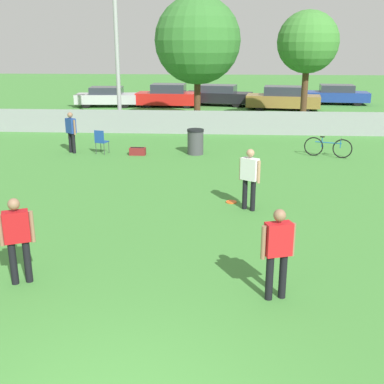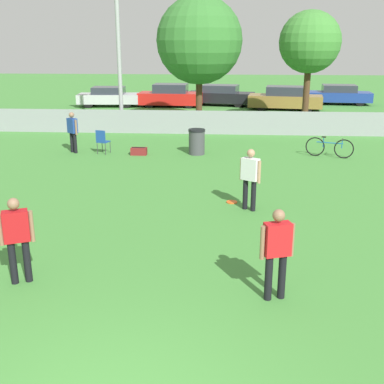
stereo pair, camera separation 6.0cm
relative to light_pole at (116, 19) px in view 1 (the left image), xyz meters
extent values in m
cube|color=gray|center=(3.82, -0.93, -4.61)|extent=(27.42, 0.03, 1.10)
cylinder|color=#9E9EA3|center=(0.00, 0.00, -0.94)|extent=(0.20, 0.20, 8.45)
cylinder|color=#4C331E|center=(3.73, 1.12, -3.84)|extent=(0.32, 0.32, 2.64)
sphere|color=#33702D|center=(3.73, 1.12, -0.95)|extent=(4.19, 4.19, 4.19)
cylinder|color=#4C331E|center=(9.12, 1.70, -3.66)|extent=(0.32, 0.32, 3.00)
sphere|color=#3D7F33|center=(9.12, 1.70, -1.03)|extent=(3.02, 3.02, 3.02)
cylinder|color=black|center=(5.87, -15.95, -4.76)|extent=(0.13, 0.13, 0.81)
cylinder|color=black|center=(6.10, -15.88, -4.76)|extent=(0.13, 0.13, 0.81)
cube|color=red|center=(5.99, -15.92, -4.07)|extent=(0.48, 0.34, 0.56)
sphere|color=#8C664C|center=(5.99, -15.92, -3.66)|extent=(0.21, 0.21, 0.21)
cylinder|color=#8C664C|center=(5.74, -16.00, -4.11)|extent=(0.08, 0.08, 0.57)
cylinder|color=#8C664C|center=(6.23, -15.84, -4.11)|extent=(0.08, 0.08, 0.57)
cylinder|color=black|center=(1.37, -15.70, -4.76)|extent=(0.13, 0.13, 0.81)
cylinder|color=black|center=(1.59, -15.61, -4.76)|extent=(0.13, 0.13, 0.81)
cube|color=#B21419|center=(1.48, -15.66, -4.07)|extent=(0.49, 0.38, 0.56)
sphere|color=#8C664C|center=(1.48, -15.66, -3.66)|extent=(0.21, 0.21, 0.21)
cylinder|color=#8C664C|center=(1.24, -15.76, -4.11)|extent=(0.08, 0.08, 0.57)
cylinder|color=#8C664C|center=(1.72, -15.55, -4.11)|extent=(0.08, 0.08, 0.57)
cylinder|color=black|center=(5.65, -11.36, -4.76)|extent=(0.13, 0.13, 0.81)
cylinder|color=black|center=(5.85, -11.50, -4.76)|extent=(0.13, 0.13, 0.81)
cube|color=silver|center=(5.75, -11.43, -4.07)|extent=(0.49, 0.43, 0.56)
sphere|color=tan|center=(5.75, -11.43, -3.66)|extent=(0.21, 0.21, 0.21)
cylinder|color=tan|center=(5.53, -11.29, -4.11)|extent=(0.08, 0.08, 0.57)
cylinder|color=tan|center=(5.96, -11.57, -4.11)|extent=(0.08, 0.08, 0.57)
cylinder|color=black|center=(-0.72, -5.27, -4.77)|extent=(0.13, 0.13, 0.78)
cylinder|color=black|center=(-0.89, -5.12, -4.77)|extent=(0.13, 0.13, 0.78)
cube|color=navy|center=(-0.80, -5.20, -4.10)|extent=(0.46, 0.43, 0.56)
sphere|color=#8C664C|center=(-0.80, -5.20, -3.68)|extent=(0.21, 0.21, 0.21)
cylinder|color=#8C664C|center=(-0.61, -5.35, -4.13)|extent=(0.08, 0.08, 0.57)
cylinder|color=#8C664C|center=(-1.00, -5.04, -4.13)|extent=(0.08, 0.08, 0.57)
cylinder|color=#E5591E|center=(5.31, -10.87, -5.15)|extent=(0.29, 0.29, 0.03)
torus|color=#E5591E|center=(5.31, -10.87, -5.14)|extent=(0.29, 0.29, 0.03)
cylinder|color=#333338|center=(0.62, -5.11, -4.94)|extent=(0.02, 0.02, 0.44)
cylinder|color=#333338|center=(0.27, -5.01, -4.94)|extent=(0.02, 0.02, 0.44)
cylinder|color=#333338|center=(0.51, -5.46, -4.94)|extent=(0.02, 0.02, 0.44)
cylinder|color=#333338|center=(0.17, -5.35, -4.94)|extent=(0.02, 0.02, 0.44)
cube|color=navy|center=(0.39, -5.23, -4.70)|extent=(0.51, 0.51, 0.03)
cube|color=navy|center=(0.34, -5.42, -4.46)|extent=(0.40, 0.14, 0.46)
torus|color=black|center=(8.49, -5.09, -4.80)|extent=(0.69, 0.27, 0.72)
torus|color=black|center=(9.49, -5.42, -4.80)|extent=(0.69, 0.27, 0.72)
cylinder|color=#195999|center=(8.99, -5.26, -4.62)|extent=(0.93, 0.34, 0.04)
cylinder|color=#195999|center=(8.77, -5.18, -4.62)|extent=(0.03, 0.03, 0.37)
cylinder|color=#195999|center=(9.41, -5.40, -4.62)|extent=(0.03, 0.03, 0.34)
cube|color=black|center=(8.77, -5.18, -4.41)|extent=(0.17, 0.11, 0.04)
cylinder|color=black|center=(9.41, -5.40, -4.45)|extent=(0.16, 0.43, 0.03)
cylinder|color=#3F3F44|center=(4.00, -5.12, -4.71)|extent=(0.61, 0.61, 0.89)
cylinder|color=black|center=(4.00, -5.12, -4.23)|extent=(0.64, 0.64, 0.08)
cube|color=maroon|center=(1.79, -5.39, -5.02)|extent=(0.60, 0.33, 0.27)
cube|color=black|center=(1.79, -5.39, -4.87)|extent=(0.51, 0.04, 0.02)
cylinder|color=black|center=(-1.52, 9.48, -4.82)|extent=(0.68, 0.23, 0.67)
cylinder|color=black|center=(-1.40, 7.95, -4.82)|extent=(0.68, 0.23, 0.67)
cylinder|color=black|center=(-4.00, 9.28, -4.82)|extent=(0.68, 0.23, 0.67)
cylinder|color=black|center=(-3.88, 7.75, -4.82)|extent=(0.68, 0.23, 0.67)
cube|color=#B7B7BC|center=(-2.70, 8.61, -4.63)|extent=(4.14, 2.06, 0.60)
cube|color=#2D333D|center=(-2.70, 8.61, -4.10)|extent=(2.20, 1.70, 0.45)
cylinder|color=black|center=(2.74, 9.60, -4.86)|extent=(0.61, 0.20, 0.60)
cylinder|color=black|center=(2.68, 8.02, -4.86)|extent=(0.61, 0.20, 0.60)
cylinder|color=black|center=(0.14, 9.70, -4.86)|extent=(0.61, 0.20, 0.60)
cylinder|color=black|center=(0.08, 8.11, -4.86)|extent=(0.61, 0.20, 0.60)
cube|color=red|center=(1.41, 8.86, -4.62)|extent=(4.27, 1.96, 0.75)
cube|color=#2D333D|center=(1.41, 8.86, -3.96)|extent=(2.24, 1.67, 0.56)
cylinder|color=black|center=(6.18, 10.22, -4.82)|extent=(0.70, 0.30, 0.67)
cylinder|color=black|center=(5.89, 8.72, -4.82)|extent=(0.70, 0.30, 0.67)
cylinder|color=black|center=(3.45, 10.74, -4.82)|extent=(0.70, 0.30, 0.67)
cylinder|color=black|center=(3.17, 9.24, -4.82)|extent=(0.70, 0.30, 0.67)
cube|color=black|center=(4.67, 9.73, -4.61)|extent=(4.72, 2.55, 0.65)
cube|color=#2D333D|center=(4.67, 9.73, -4.04)|extent=(2.57, 1.94, 0.49)
cylinder|color=black|center=(10.32, 8.44, -4.85)|extent=(0.64, 0.26, 0.62)
cylinder|color=black|center=(10.11, 6.91, -4.85)|extent=(0.64, 0.26, 0.62)
cylinder|color=black|center=(7.52, 8.83, -4.85)|extent=(0.64, 0.26, 0.62)
cylinder|color=black|center=(7.31, 7.30, -4.85)|extent=(0.64, 0.26, 0.62)
cube|color=olive|center=(8.81, 7.87, -4.61)|extent=(4.76, 2.38, 0.73)
cube|color=#2D333D|center=(8.81, 7.87, -3.98)|extent=(2.56, 1.87, 0.55)
cylinder|color=black|center=(14.18, 11.54, -4.84)|extent=(0.66, 0.24, 0.64)
cylinder|color=black|center=(14.04, 9.98, -4.84)|extent=(0.66, 0.24, 0.64)
cylinder|color=black|center=(11.54, 11.78, -4.84)|extent=(0.66, 0.24, 0.64)
cylinder|color=black|center=(11.40, 10.22, -4.84)|extent=(0.66, 0.24, 0.64)
cube|color=navy|center=(12.79, 10.88, -4.63)|extent=(4.42, 2.17, 0.63)
cube|color=#2D333D|center=(12.79, 10.88, -4.08)|extent=(2.36, 1.77, 0.47)
camera|label=1|loc=(5.05, -23.26, -0.98)|focal=45.00mm
camera|label=2|loc=(5.11, -23.25, -0.98)|focal=45.00mm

